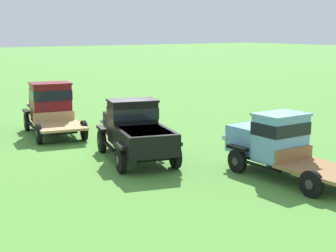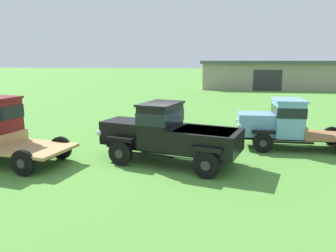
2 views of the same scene
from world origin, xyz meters
name	(u,v)px [view 1 (image 1 of 2)]	position (x,y,z in m)	size (l,w,h in m)	color
ground_plane	(122,154)	(0.00, 0.00, 0.00)	(240.00, 240.00, 0.00)	#518E38
vintage_truck_foreground_near	(50,106)	(-5.40, -0.65, 1.21)	(5.18, 2.81, 2.30)	black
vintage_truck_second_in_line	(135,130)	(0.96, 0.00, 1.08)	(5.28, 3.11, 2.14)	black
vintage_truck_midrow_center	(277,143)	(5.33, 2.68, 1.06)	(4.93, 1.98, 2.04)	black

